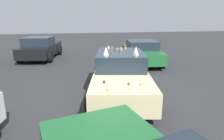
% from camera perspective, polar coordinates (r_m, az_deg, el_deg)
% --- Properties ---
extents(ground_plane, '(60.00, 60.00, 0.00)m').
position_cam_1_polar(ground_plane, '(6.97, 2.43, -7.04)').
color(ground_plane, '#2D2D30').
extents(art_car_decorated, '(4.83, 2.72, 1.72)m').
position_cam_1_polar(art_car_decorated, '(6.83, 2.47, -1.07)').
color(art_car_decorated, beige).
rests_on(art_car_decorated, ground).
extents(parked_sedan_near_right, '(4.35, 2.44, 1.36)m').
position_cam_1_polar(parked_sedan_near_right, '(11.63, 8.62, 5.26)').
color(parked_sedan_near_right, '#1E602D').
rests_on(parked_sedan_near_right, ground).
extents(parked_sedan_row_back_center, '(4.46, 2.56, 1.46)m').
position_cam_1_polar(parked_sedan_row_back_center, '(13.68, -20.25, 6.13)').
color(parked_sedan_row_back_center, black).
rests_on(parked_sedan_row_back_center, ground).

